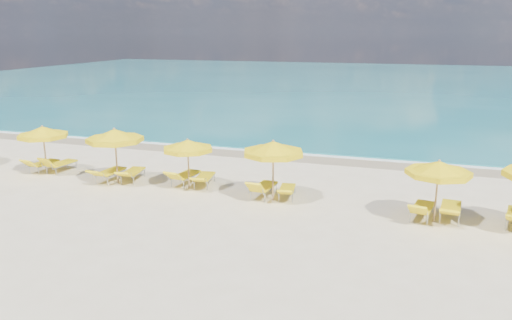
% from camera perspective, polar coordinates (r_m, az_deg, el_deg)
% --- Properties ---
extents(ground_plane, '(120.00, 120.00, 0.00)m').
position_cam_1_polar(ground_plane, '(19.85, -1.32, -4.39)').
color(ground_plane, beige).
extents(ocean, '(120.00, 80.00, 0.30)m').
position_cam_1_polar(ocean, '(66.35, 12.48, 8.57)').
color(ocean, '#146A71').
rests_on(ocean, ground).
extents(wet_sand_band, '(120.00, 2.60, 0.01)m').
position_cam_1_polar(wet_sand_band, '(26.67, 3.87, 0.52)').
color(wet_sand_band, tan).
rests_on(wet_sand_band, ground).
extents(foam_line, '(120.00, 1.20, 0.03)m').
position_cam_1_polar(foam_line, '(27.43, 4.27, 0.90)').
color(foam_line, white).
rests_on(foam_line, ground).
extents(whitecap_near, '(14.00, 0.36, 0.05)m').
position_cam_1_polar(whitecap_near, '(37.37, -1.52, 4.57)').
color(whitecap_near, white).
rests_on(whitecap_near, ground).
extents(whitecap_far, '(18.00, 0.30, 0.05)m').
position_cam_1_polar(whitecap_far, '(42.28, 20.11, 4.85)').
color(whitecap_far, white).
rests_on(whitecap_far, ground).
extents(umbrella_1, '(2.62, 2.62, 2.28)m').
position_cam_1_polar(umbrella_1, '(24.81, -23.19, 2.91)').
color(umbrella_1, tan).
rests_on(umbrella_1, ground).
extents(umbrella_2, '(2.89, 2.89, 2.47)m').
position_cam_1_polar(umbrella_2, '(22.09, -15.85, 2.66)').
color(umbrella_2, tan).
rests_on(umbrella_2, ground).
extents(umbrella_3, '(2.29, 2.29, 2.14)m').
position_cam_1_polar(umbrella_3, '(20.82, -7.81, 1.61)').
color(umbrella_3, tan).
rests_on(umbrella_3, ground).
extents(umbrella_4, '(2.57, 2.57, 2.42)m').
position_cam_1_polar(umbrella_4, '(19.08, 1.98, 1.28)').
color(umbrella_4, tan).
rests_on(umbrella_4, ground).
extents(umbrella_5, '(2.28, 2.28, 2.24)m').
position_cam_1_polar(umbrella_5, '(17.95, 20.15, -0.96)').
color(umbrella_5, tan).
rests_on(umbrella_5, ground).
extents(lounger_1_left, '(0.77, 1.89, 0.81)m').
position_cam_1_polar(lounger_1_left, '(25.65, -23.13, -0.68)').
color(lounger_1_left, '#A5A8AD').
rests_on(lounger_1_left, ground).
extents(lounger_1_right, '(0.86, 1.91, 0.91)m').
position_cam_1_polar(lounger_1_right, '(25.22, -21.40, -0.73)').
color(lounger_1_right, '#A5A8AD').
rests_on(lounger_1_right, ground).
extents(lounger_2_left, '(0.75, 2.06, 0.80)m').
position_cam_1_polar(lounger_2_left, '(22.98, -16.35, -1.72)').
color(lounger_2_left, '#A5A8AD').
rests_on(lounger_2_left, ground).
extents(lounger_2_right, '(0.93, 2.06, 0.74)m').
position_cam_1_polar(lounger_2_right, '(22.74, -13.92, -1.74)').
color(lounger_2_right, '#A5A8AD').
rests_on(lounger_2_right, ground).
extents(lounger_3_left, '(0.89, 2.08, 0.87)m').
position_cam_1_polar(lounger_3_left, '(21.76, -8.08, -2.14)').
color(lounger_3_left, '#A5A8AD').
rests_on(lounger_3_left, ground).
extents(lounger_3_right, '(0.90, 2.02, 0.72)m').
position_cam_1_polar(lounger_3_right, '(21.45, -5.93, -2.38)').
color(lounger_3_right, '#A5A8AD').
rests_on(lounger_3_right, ground).
extents(lounger_4_left, '(0.81, 2.00, 0.92)m').
position_cam_1_polar(lounger_4_left, '(19.95, 0.86, -3.55)').
color(lounger_4_left, '#A5A8AD').
rests_on(lounger_4_left, ground).
extents(lounger_4_right, '(0.83, 1.86, 0.68)m').
position_cam_1_polar(lounger_4_right, '(19.85, 3.57, -3.77)').
color(lounger_4_right, '#A5A8AD').
rests_on(lounger_4_right, ground).
extents(lounger_5_left, '(0.97, 2.01, 0.85)m').
position_cam_1_polar(lounger_5_left, '(18.62, 18.44, -5.69)').
color(lounger_5_left, '#A5A8AD').
rests_on(lounger_5_left, ground).
extents(lounger_5_right, '(0.87, 2.13, 0.78)m').
position_cam_1_polar(lounger_5_right, '(18.90, 21.32, -5.61)').
color(lounger_5_right, '#A5A8AD').
rests_on(lounger_5_right, ground).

